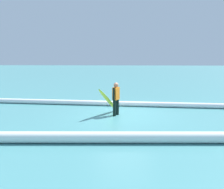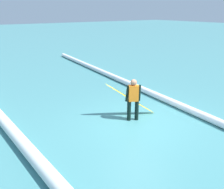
{
  "view_description": "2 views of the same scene",
  "coord_description": "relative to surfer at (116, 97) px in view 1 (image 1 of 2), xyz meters",
  "views": [
    {
      "loc": [
        -0.19,
        11.47,
        2.69
      ],
      "look_at": [
        0.43,
        1.22,
        1.14
      ],
      "focal_mm": 40.79,
      "sensor_mm": 36.0,
      "label": 1
    },
    {
      "loc": [
        -5.83,
        5.25,
        3.76
      ],
      "look_at": [
        0.28,
        0.99,
        1.17
      ],
      "focal_mm": 39.19,
      "sensor_mm": 36.0,
      "label": 2
    }
  ],
  "objects": [
    {
      "name": "wave_crest_midground",
      "position": [
        0.69,
        3.82,
        -0.67
      ],
      "size": [
        22.59,
        1.69,
        0.36
      ],
      "primitive_type": "cylinder",
      "rotation": [
        0.0,
        1.57,
        0.06
      ],
      "color": "white",
      "rests_on": "ground_plane"
    },
    {
      "name": "surfboard",
      "position": [
        0.36,
        -0.18,
        -0.2
      ],
      "size": [
        0.92,
        1.88,
        1.33
      ],
      "color": "yellow",
      "rests_on": "ground_plane"
    },
    {
      "name": "wave_crest_foreground",
      "position": [
        1.04,
        -2.31,
        -0.71
      ],
      "size": [
        24.06,
        1.99,
        0.27
      ],
      "primitive_type": "cylinder",
      "rotation": [
        0.0,
        1.57,
        -0.07
      ],
      "color": "white",
      "rests_on": "ground_plane"
    },
    {
      "name": "surfer",
      "position": [
        0.0,
        0.0,
        0.0
      ],
      "size": [
        0.33,
        0.52,
        1.51
      ],
      "rotation": [
        0.0,
        0.0,
        4.24
      ],
      "color": "black",
      "rests_on": "ground_plane"
    },
    {
      "name": "ground_plane",
      "position": [
        -0.32,
        -0.06,
        -0.85
      ],
      "size": [
        129.71,
        129.71,
        0.0
      ],
      "primitive_type": "plane",
      "color": "teal"
    }
  ]
}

